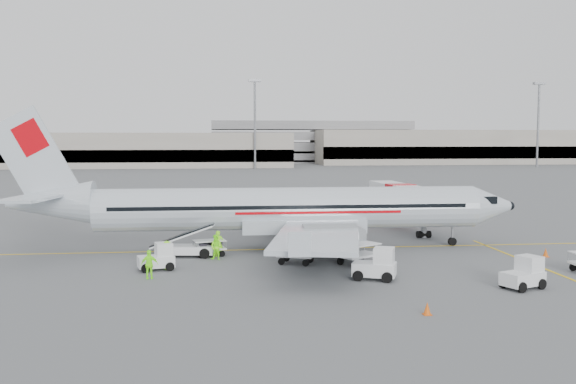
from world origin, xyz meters
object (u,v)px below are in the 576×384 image
(belt_loader, at_px, (185,236))
(tug_aft, at_px, (156,257))
(aircraft, at_px, (289,180))
(jet_bridge, at_px, (400,206))
(tug_mid, at_px, (374,263))
(tug_fore, at_px, (523,273))

(belt_loader, xyz_separation_m, tug_aft, (-1.52, -4.15, -0.55))
(aircraft, height_order, jet_bridge, aircraft)
(tug_mid, bearing_deg, aircraft, 130.82)
(aircraft, height_order, tug_mid, aircraft)
(belt_loader, bearing_deg, tug_fore, -25.01)
(aircraft, xyz_separation_m, tug_mid, (3.47, -10.19, -3.90))
(tug_fore, relative_size, tug_aft, 1.05)
(jet_bridge, bearing_deg, tug_aft, -145.33)
(tug_fore, xyz_separation_m, tug_mid, (-6.99, 2.95, 0.06))
(jet_bridge, xyz_separation_m, belt_loader, (-17.56, -10.99, -0.55))
(tug_fore, height_order, tug_mid, tug_mid)
(aircraft, bearing_deg, tug_fore, -51.02)
(aircraft, height_order, tug_aft, aircraft)
(jet_bridge, distance_m, tug_aft, 24.39)
(tug_mid, relative_size, tug_aft, 1.12)
(belt_loader, relative_size, tug_mid, 2.17)
(tug_fore, bearing_deg, tug_mid, 133.90)
(jet_bridge, relative_size, belt_loader, 2.91)
(belt_loader, bearing_deg, tug_aft, -102.92)
(aircraft, relative_size, tug_aft, 17.02)
(aircraft, distance_m, tug_mid, 11.45)
(tug_mid, height_order, tug_aft, tug_mid)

